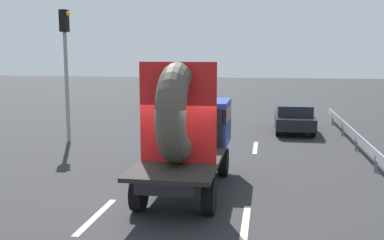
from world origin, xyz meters
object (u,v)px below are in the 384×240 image
Objects in this scene: flatbed_truck at (189,128)px; oncoming_car at (159,98)px; traffic_light at (66,56)px; distant_sedan at (294,117)px.

flatbed_truck is 1.44× the size of oncoming_car.
flatbed_truck is at bearing -73.74° from oncoming_car.
traffic_light is 13.07m from oncoming_car.
traffic_light reaches higher than flatbed_truck.
oncoming_car is at bearing 135.79° from distant_sedan.
distant_sedan reaches higher than oncoming_car.
traffic_light is 1.46× the size of oncoming_car.
traffic_light is at bearing -156.80° from distant_sedan.
oncoming_car is (0.86, 12.70, -2.97)m from traffic_light.
oncoming_car is (-8.80, 8.56, -0.06)m from distant_sedan.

